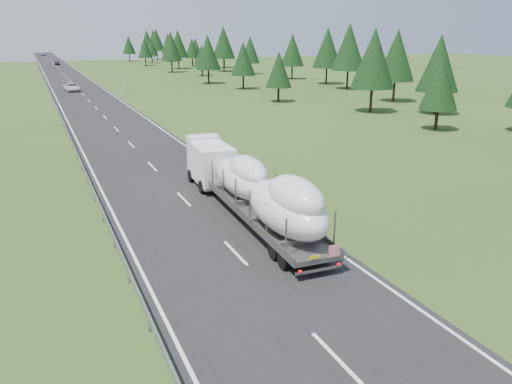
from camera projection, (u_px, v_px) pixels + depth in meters
name	position (u px, v px, depth m)	size (l,w,h in m)	color
ground	(336.00, 358.00, 16.47)	(400.00, 400.00, 0.00)	#2D4717
road_surface	(74.00, 85.00, 103.53)	(10.00, 400.00, 0.02)	black
guardrail	(46.00, 83.00, 101.26)	(0.10, 400.00, 0.76)	slate
marker_posts	(80.00, 66.00, 153.77)	(0.13, 350.08, 1.00)	silver
highway_sign	(125.00, 83.00, 88.36)	(0.08, 0.90, 2.60)	slate
tree_line_right	(265.00, 49.00, 109.02)	(28.10, 260.52, 12.60)	black
boat_truck	(253.00, 186.00, 27.94)	(2.97, 17.58, 3.91)	white
distant_van	(72.00, 87.00, 91.61)	(2.47, 5.36, 1.49)	silver
distant_car_dark	(57.00, 63.00, 166.98)	(1.55, 3.84, 1.31)	black
distant_car_blue	(43.00, 54.00, 236.25)	(1.64, 4.72, 1.55)	#1B1F4D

